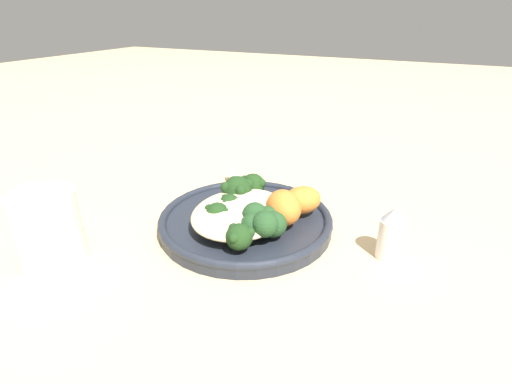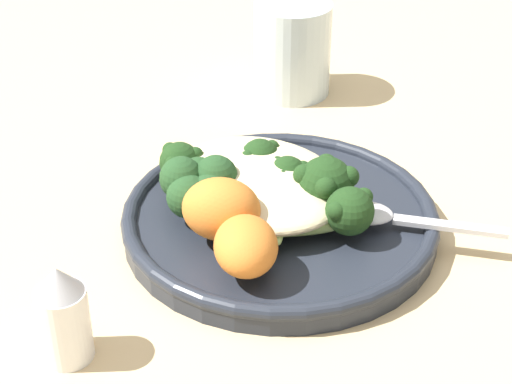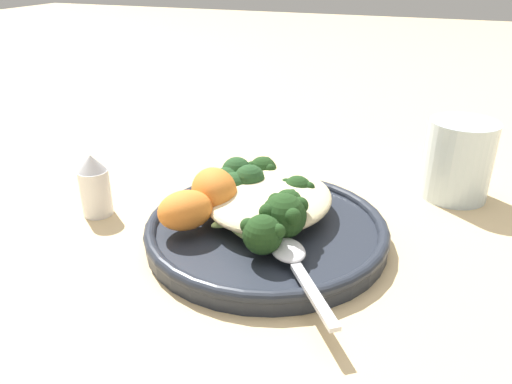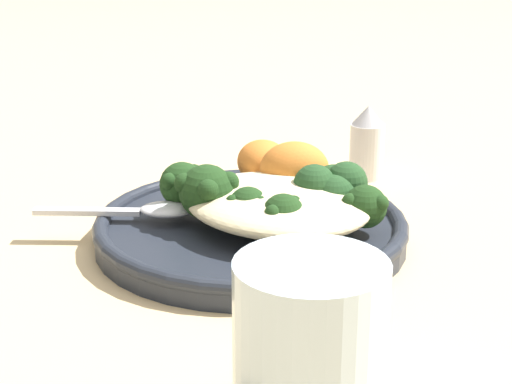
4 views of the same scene
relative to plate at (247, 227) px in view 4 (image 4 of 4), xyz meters
The scene contains 14 objects.
ground_plane 0.02m from the plate, 112.10° to the right, with size 4.00×4.00×0.00m, color #D6B784.
plate is the anchor object (origin of this frame).
quinoa_mound 0.04m from the plate, behind, with size 0.14×0.12×0.03m, color beige.
broccoli_stalk_0 0.05m from the plate, ahead, with size 0.07×0.09×0.04m.
broccoli_stalk_1 0.04m from the plate, 44.48° to the left, with size 0.04×0.09×0.04m.
broccoli_stalk_2 0.03m from the plate, 134.52° to the left, with size 0.06×0.07×0.03m.
broccoli_stalk_3 0.04m from the plate, 169.42° to the left, with size 0.10×0.08×0.03m.
broccoli_stalk_4 0.07m from the plate, 150.60° to the right, with size 0.13×0.03×0.03m.
sweet_potato_chunk_0 0.08m from the plate, 61.77° to the right, with size 0.05×0.04×0.04m, color orange.
sweet_potato_chunk_1 0.06m from the plate, 92.40° to the right, with size 0.06×0.04×0.05m, color orange.
kale_tuft 0.07m from the plate, 134.23° to the right, with size 0.06×0.06×0.04m.
spoon 0.07m from the plate, 38.72° to the left, with size 0.11×0.09×0.01m.
water_glass 0.25m from the plate, 136.18° to the left, with size 0.08×0.08×0.09m, color silver.
salt_shaker 0.19m from the plate, 86.93° to the right, with size 0.03×0.03×0.07m.
Camera 4 is at (-0.38, 0.48, 0.25)m, focal length 60.00 mm.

